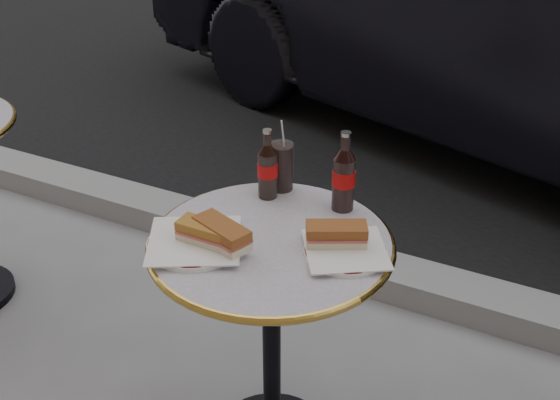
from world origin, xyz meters
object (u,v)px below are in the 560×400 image
at_px(plate_right, 346,252).
at_px(cola_bottle_right, 344,171).
at_px(parked_car, 543,2).
at_px(plate_left, 195,243).
at_px(cola_glass, 282,166).
at_px(cola_bottle_left, 268,164).
at_px(bistro_table, 272,351).

height_order(plate_right, cola_bottle_right, cola_bottle_right).
relative_size(plate_right, parked_car, 0.04).
distance_m(plate_left, parked_car, 2.73).
distance_m(plate_left, cola_glass, 0.37).
height_order(cola_bottle_right, cola_glass, cola_bottle_right).
xyz_separation_m(cola_bottle_left, parked_car, (0.34, 2.40, -0.06)).
bearing_deg(cola_bottle_right, parked_car, 86.82).
relative_size(cola_bottle_right, cola_glass, 1.62).
bearing_deg(plate_left, cola_bottle_left, 81.77).
distance_m(bistro_table, cola_bottle_left, 0.52).
relative_size(bistro_table, cola_glass, 5.30).
bearing_deg(plate_left, cola_bottle_right, 52.90).
relative_size(cola_bottle_left, cola_bottle_right, 0.90).
distance_m(plate_right, cola_glass, 0.37).
xyz_separation_m(cola_bottle_left, cola_bottle_right, (0.21, 0.03, 0.01)).
xyz_separation_m(plate_right, cola_bottle_right, (-0.09, 0.20, 0.11)).
xyz_separation_m(plate_left, parked_car, (0.38, 2.70, 0.04)).
height_order(plate_left, parked_car, parked_car).
xyz_separation_m(cola_glass, parked_car, (0.33, 2.35, -0.02)).
relative_size(bistro_table, plate_left, 3.12).
bearing_deg(plate_right, parked_car, 89.11).
relative_size(plate_right, cola_bottle_left, 1.01).
relative_size(bistro_table, plate_right, 3.62).
bearing_deg(plate_right, plate_left, -158.65).
height_order(cola_bottle_right, parked_car, parked_car).
xyz_separation_m(bistro_table, plate_left, (-0.15, -0.11, 0.37)).
bearing_deg(cola_glass, bistro_table, -68.69).
height_order(plate_right, cola_bottle_left, cola_bottle_left).
height_order(bistro_table, plate_right, plate_right).
bearing_deg(cola_bottle_right, plate_left, -127.10).
bearing_deg(cola_glass, plate_right, -37.88).
distance_m(bistro_table, cola_glass, 0.51).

